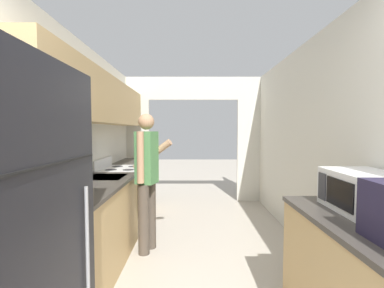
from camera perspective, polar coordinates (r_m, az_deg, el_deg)
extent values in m
cube|color=silver|center=(2.64, -30.41, -1.45)|extent=(0.06, 6.95, 2.50)
cube|color=tan|center=(3.56, -19.00, 9.18)|extent=(0.32, 3.33, 0.60)
cube|color=silver|center=(2.67, 31.82, -1.44)|extent=(0.06, 6.95, 2.50)
cube|color=silver|center=(5.32, -12.70, -1.47)|extent=(0.65, 0.06, 2.05)
cube|color=silver|center=(5.34, 13.70, -1.47)|extent=(0.65, 0.06, 2.05)
cube|color=silver|center=(5.24, 0.52, 12.25)|extent=(3.08, 0.06, 0.45)
cube|color=tan|center=(2.88, -21.47, -17.65)|extent=(0.60, 1.65, 0.86)
cube|color=#3D3833|center=(2.75, -21.70, -8.98)|extent=(0.62, 1.66, 0.03)
cube|color=tan|center=(4.75, -12.29, -9.29)|extent=(0.60, 0.95, 0.86)
cube|color=#3D3833|center=(4.68, -12.34, -3.94)|extent=(0.62, 0.96, 0.03)
cube|color=#9EA3A8|center=(3.21, -18.36, -6.95)|extent=(0.42, 0.44, 0.00)
cube|color=black|center=(1.41, -27.11, -3.67)|extent=(0.01, 0.80, 0.01)
cylinder|color=#99999E|center=(1.77, -22.01, -20.08)|extent=(0.02, 0.02, 0.71)
cube|color=white|center=(3.95, -14.83, -11.58)|extent=(0.62, 0.73, 0.89)
cube|color=black|center=(3.89, -10.26, -11.79)|extent=(0.01, 0.49, 0.27)
cylinder|color=#B7B7BC|center=(3.83, -9.99, -8.58)|extent=(0.02, 0.58, 0.02)
cube|color=white|center=(3.94, -19.02, -4.06)|extent=(0.04, 0.73, 0.14)
cylinder|color=#232328|center=(3.68, -13.70, -5.62)|extent=(0.16, 0.16, 0.01)
cylinder|color=#232328|center=(3.99, -12.59, -4.94)|extent=(0.16, 0.16, 0.01)
cylinder|color=#232328|center=(3.75, -17.40, -5.52)|extent=(0.16, 0.16, 0.01)
cylinder|color=#232328|center=(4.05, -16.03, -4.86)|extent=(0.16, 0.16, 0.01)
cylinder|color=#4C4238|center=(3.14, -10.46, -16.14)|extent=(0.16, 0.16, 0.81)
cylinder|color=#4C4238|center=(3.29, -8.98, -15.27)|extent=(0.16, 0.16, 0.81)
cube|color=#4C844C|center=(3.06, -9.82, -2.96)|extent=(0.26, 0.26, 0.61)
cylinder|color=tan|center=(2.93, -11.16, -2.93)|extent=(0.10, 0.10, 0.58)
cylinder|color=tan|center=(3.19, -8.59, -2.43)|extent=(0.52, 0.24, 0.40)
sphere|color=tan|center=(3.05, -9.89, 4.90)|extent=(0.19, 0.19, 0.19)
cube|color=white|center=(2.10, 34.15, -8.79)|extent=(0.38, 0.50, 0.27)
cube|color=black|center=(1.95, 30.13, -9.53)|extent=(0.01, 0.30, 0.18)
cube|color=#38383D|center=(2.14, 27.16, -8.36)|extent=(0.01, 0.10, 0.20)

